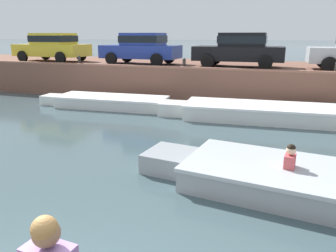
# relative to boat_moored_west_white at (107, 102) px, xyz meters

# --- Properties ---
(ground_plane) EXTENTS (400.00, 400.00, 0.00)m
(ground_plane) POSITION_rel_boat_moored_west_white_xyz_m (4.92, -4.29, -0.24)
(ground_plane) COLOR #3D5156
(far_quay_wall) EXTENTS (60.00, 6.00, 1.61)m
(far_quay_wall) POSITION_rel_boat_moored_west_white_xyz_m (4.92, 4.66, 0.56)
(far_quay_wall) COLOR brown
(far_quay_wall) RESTS_ON ground
(far_wall_coping) EXTENTS (60.00, 0.24, 0.08)m
(far_wall_coping) POSITION_rel_boat_moored_west_white_xyz_m (4.92, 1.78, 1.40)
(far_wall_coping) COLOR #925F4C
(far_wall_coping) RESTS_ON far_quay_wall
(boat_moored_west_white) EXTENTS (5.81, 1.96, 0.49)m
(boat_moored_west_white) POSITION_rel_boat_moored_west_white_xyz_m (0.00, 0.00, 0.00)
(boat_moored_west_white) COLOR white
(boat_moored_west_white) RESTS_ON ground
(boat_moored_central_white) EXTENTS (6.64, 2.35, 0.57)m
(boat_moored_central_white) POSITION_rel_boat_moored_west_white_xyz_m (6.19, -0.12, 0.04)
(boat_moored_central_white) COLOR white
(boat_moored_central_white) RESTS_ON ground
(motorboat_passing) EXTENTS (7.06, 2.78, 1.01)m
(motorboat_passing) POSITION_rel_boat_moored_west_white_xyz_m (8.01, -5.98, 0.02)
(motorboat_passing) COLOR #93999E
(motorboat_passing) RESTS_ON ground
(car_leftmost_yellow) EXTENTS (4.14, 2.09, 1.54)m
(car_leftmost_yellow) POSITION_rel_boat_moored_west_white_xyz_m (-5.13, 3.26, 2.21)
(car_leftmost_yellow) COLOR yellow
(car_leftmost_yellow) RESTS_ON far_quay_wall
(car_left_inner_blue) EXTENTS (3.97, 1.94, 1.54)m
(car_left_inner_blue) POSITION_rel_boat_moored_west_white_xyz_m (0.29, 3.26, 2.21)
(car_left_inner_blue) COLOR #233893
(car_left_inner_blue) RESTS_ON far_quay_wall
(car_centre_black) EXTENTS (4.07, 2.05, 1.54)m
(car_centre_black) POSITION_rel_boat_moored_west_white_xyz_m (5.21, 3.26, 2.21)
(car_centre_black) COLOR black
(car_centre_black) RESTS_ON far_quay_wall
(mooring_bollard_west) EXTENTS (0.15, 0.15, 0.45)m
(mooring_bollard_west) POSITION_rel_boat_moored_west_white_xyz_m (-2.53, 1.91, 1.60)
(mooring_bollard_west) COLOR #2D2B28
(mooring_bollard_west) RESTS_ON far_quay_wall
(mooring_bollard_mid) EXTENTS (0.15, 0.15, 0.45)m
(mooring_bollard_mid) POSITION_rel_boat_moored_west_white_xyz_m (2.94, 1.91, 1.60)
(mooring_bollard_mid) COLOR #2D2B28
(mooring_bollard_mid) RESTS_ON far_quay_wall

